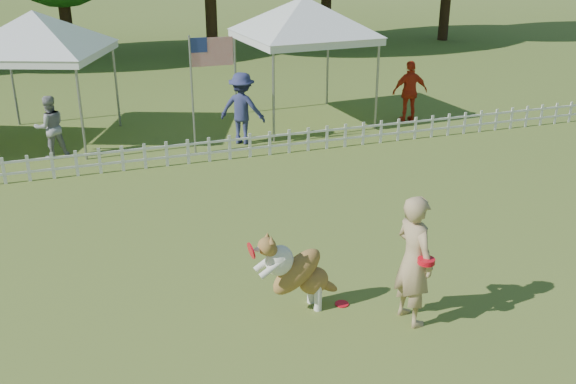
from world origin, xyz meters
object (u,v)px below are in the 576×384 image
object	(u,v)px
spectator_b	(242,108)
flag_pole	(192,96)
spectator_a	(50,127)
handler	(414,260)
canopy_tent_left	(42,79)
frisbee_on_turf	(342,304)
dog	(298,271)
canopy_tent_right	(303,62)
spectator_c	(410,92)

from	to	relation	value
spectator_b	flag_pole	bearing A→B (deg)	53.48
flag_pole	spectator_a	world-z (taller)	flag_pole
handler	canopy_tent_left	size ratio (longest dim) A/B	0.58
canopy_tent_left	flag_pole	bearing A→B (deg)	-12.75
handler	frisbee_on_turf	size ratio (longest dim) A/B	9.37
spectator_a	dog	bearing A→B (deg)	98.00
dog	frisbee_on_turf	xyz separation A→B (m)	(0.66, -0.07, -0.62)
canopy_tent_right	spectator_a	xyz separation A→B (m)	(-6.83, -1.08, -0.94)
handler	canopy_tent_left	xyz separation A→B (m)	(-4.77, 10.49, 0.68)
canopy_tent_left	dog	bearing A→B (deg)	-49.80
spectator_c	spectator_b	bearing A→B (deg)	12.66
canopy_tent_right	dog	bearing A→B (deg)	-114.70
handler	spectator_b	distance (m)	8.67
spectator_b	spectator_a	bearing A→B (deg)	30.06
handler	dog	world-z (taller)	handler
canopy_tent_right	spectator_c	xyz separation A→B (m)	(2.84, -1.04, -0.83)
dog	spectator_a	xyz separation A→B (m)	(-3.29, 8.32, 0.12)
frisbee_on_turf	spectator_a	world-z (taller)	spectator_a
dog	frisbee_on_turf	bearing A→B (deg)	-11.25
spectator_a	canopy_tent_left	bearing A→B (deg)	-99.93
dog	spectator_c	distance (m)	10.52
spectator_a	spectator_b	distance (m)	4.65
handler	spectator_a	bearing A→B (deg)	19.02
canopy_tent_right	spectator_b	xyz separation A→B (m)	(-2.20, -1.47, -0.78)
flag_pole	canopy_tent_left	bearing A→B (deg)	146.37
canopy_tent_right	spectator_c	world-z (taller)	canopy_tent_right
handler	spectator_c	size ratio (longest dim) A/B	1.08
spectator_a	spectator_c	size ratio (longest dim) A/B	0.87
frisbee_on_turf	spectator_c	xyz separation A→B (m)	(5.72, 8.43, 0.86)
frisbee_on_turf	spectator_b	bearing A→B (deg)	85.10
frisbee_on_turf	spectator_a	size ratio (longest dim) A/B	0.13
handler	canopy_tent_right	world-z (taller)	canopy_tent_right
canopy_tent_left	canopy_tent_right	world-z (taller)	canopy_tent_right
dog	handler	bearing A→B (deg)	-32.73
canopy_tent_right	canopy_tent_left	bearing A→B (deg)	173.02
dog	spectator_b	size ratio (longest dim) A/B	0.69
canopy_tent_right	spectator_a	bearing A→B (deg)	-175.06
flag_pole	spectator_a	bearing A→B (deg)	165.95
dog	flag_pole	bearing A→B (deg)	85.02
canopy_tent_right	flag_pole	bearing A→B (deg)	-155.52
dog	flag_pole	distance (m)	7.52
frisbee_on_turf	canopy_tent_left	bearing A→B (deg)	112.33
flag_pole	spectator_c	world-z (taller)	flag_pole
handler	flag_pole	world-z (taller)	flag_pole
spectator_c	dog	bearing A→B (deg)	60.44
flag_pole	spectator_b	bearing A→B (deg)	18.83
frisbee_on_turf	canopy_tent_right	distance (m)	10.04
frisbee_on_turf	spectator_b	distance (m)	8.08
handler	canopy_tent_left	world-z (taller)	canopy_tent_left
spectator_c	spectator_a	bearing A→B (deg)	8.03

